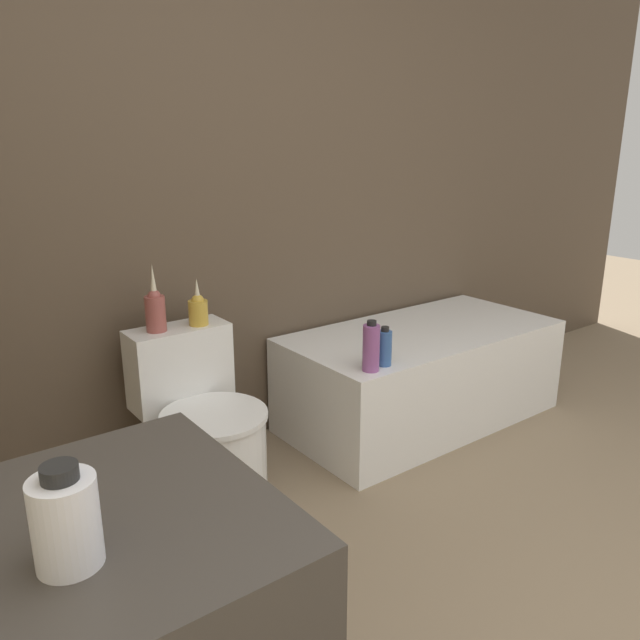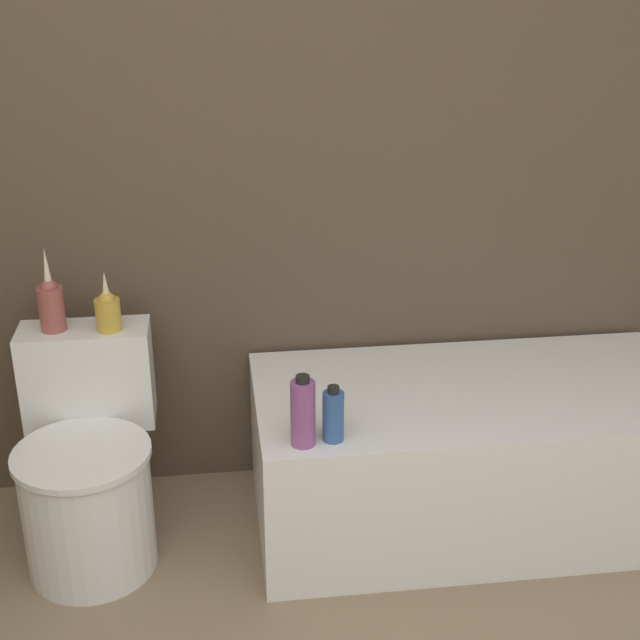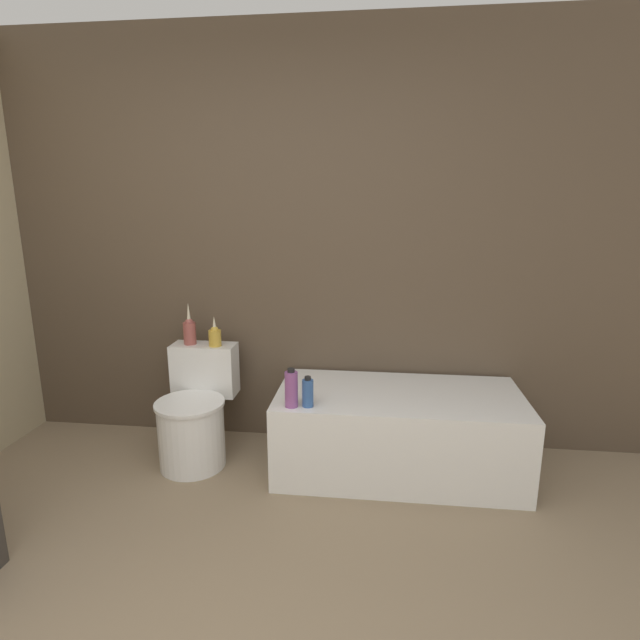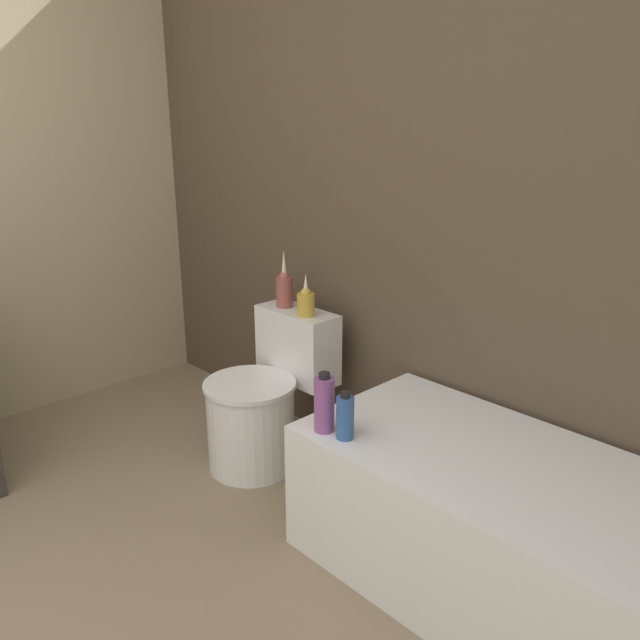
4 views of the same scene
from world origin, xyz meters
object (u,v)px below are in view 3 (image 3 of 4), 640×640
Objects in this scene: toilet at (195,415)px; vase_silver at (215,336)px; bathtub at (398,431)px; vase_gold at (190,330)px; shampoo_bottle_tall at (291,389)px; shampoo_bottle_short at (308,393)px.

vase_silver is (0.09, 0.18, 0.46)m from toilet.
bathtub is 5.27× the size of vase_gold.
toilet is at bearing -114.91° from vase_silver.
shampoo_bottle_tall is (0.64, -0.24, 0.29)m from toilet.
shampoo_bottle_short is (0.73, -0.23, 0.27)m from toilet.
toilet is 3.55× the size of vase_silver.
shampoo_bottle_short is (0.81, -0.44, -0.21)m from vase_gold.
vase_gold is at bearing 148.32° from shampoo_bottle_tall.
vase_silver is (-1.14, 0.16, 0.50)m from bathtub.
shampoo_bottle_tall reaches higher than toilet.
bathtub is at bearing 26.92° from shampoo_bottle_short.
vase_gold is (-0.09, 0.21, 0.48)m from toilet.
bathtub is 2.07× the size of toilet.
shampoo_bottle_short is (0.09, 0.01, -0.02)m from shampoo_bottle_tall.
shampoo_bottle_tall is 1.27× the size of shampoo_bottle_short.
shampoo_bottle_short is (-0.50, -0.25, 0.32)m from bathtub.
vase_gold is at bearing 172.58° from vase_silver.
toilet is at bearing 159.29° from shampoo_bottle_tall.
toilet is at bearing 162.50° from shampoo_bottle_short.
toilet is 0.53m from vase_gold.
toilet is at bearing -178.90° from bathtub.
shampoo_bottle_short is at bearing -17.50° from toilet.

